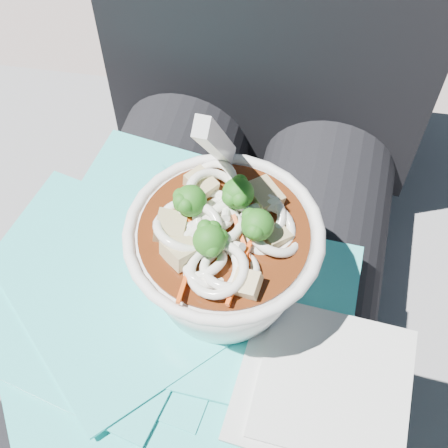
% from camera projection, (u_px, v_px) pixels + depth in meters
% --- Properties ---
extents(stone_ledge, '(1.04, 0.59, 0.44)m').
position_uv_depth(stone_ledge, '(237.00, 321.00, 0.92)').
color(stone_ledge, slate).
rests_on(stone_ledge, ground).
extents(lap, '(0.31, 0.48, 0.15)m').
position_uv_depth(lap, '(206.00, 333.00, 0.60)').
color(lap, black).
rests_on(lap, stone_ledge).
extents(person_body, '(0.34, 0.94, 0.98)m').
position_uv_depth(person_body, '(229.00, 238.00, 0.62)').
color(person_body, black).
rests_on(person_body, ground).
extents(plastic_bag, '(0.36, 0.38, 0.02)m').
position_uv_depth(plastic_bag, '(169.00, 314.00, 0.52)').
color(plastic_bag, '#2FC7C2').
rests_on(plastic_bag, lap).
extents(napkins, '(0.13, 0.13, 0.01)m').
position_uv_depth(napkins, '(322.00, 386.00, 0.47)').
color(napkins, silver).
rests_on(napkins, plastic_bag).
extents(udon_bowl, '(0.18, 0.18, 0.20)m').
position_uv_depth(udon_bowl, '(223.00, 251.00, 0.48)').
color(udon_bowl, white).
rests_on(udon_bowl, plastic_bag).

